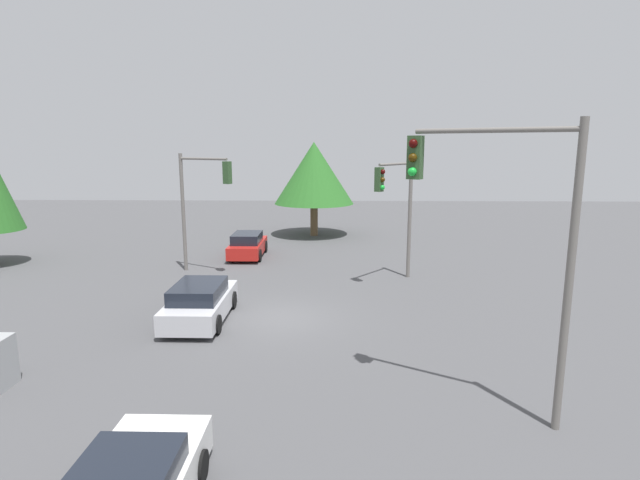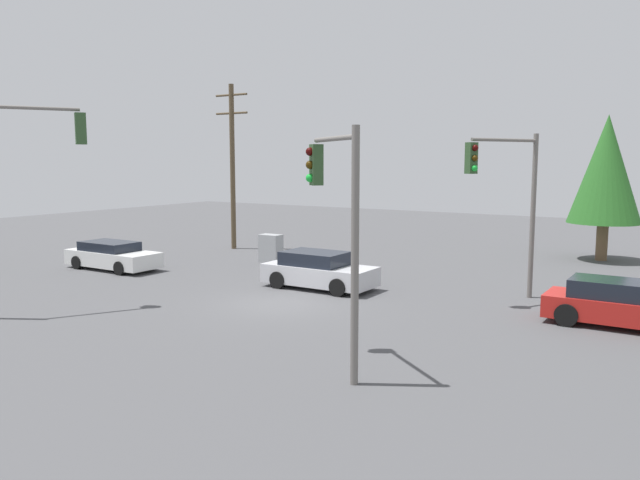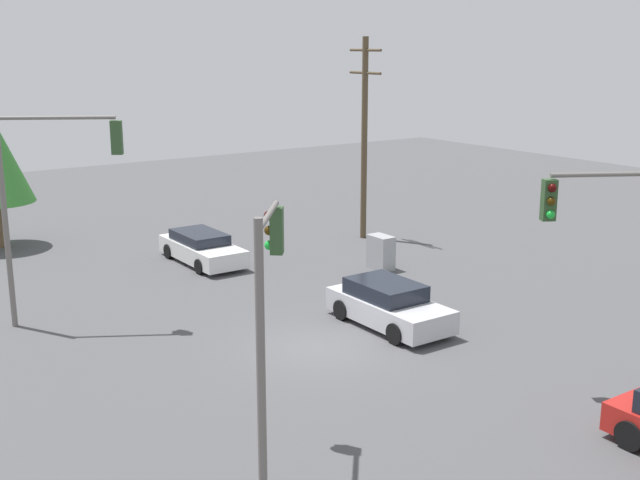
{
  "view_description": "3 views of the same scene",
  "coord_description": "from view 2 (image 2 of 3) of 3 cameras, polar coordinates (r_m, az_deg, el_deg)",
  "views": [
    {
      "loc": [
        17.77,
        2.0,
        6.39
      ],
      "look_at": [
        -0.22,
        1.56,
        2.95
      ],
      "focal_mm": 28.0,
      "sensor_mm": 36.0,
      "label": 1
    },
    {
      "loc": [
        -12.69,
        17.64,
        5.04
      ],
      "look_at": [
        -1.76,
        0.32,
        2.41
      ],
      "focal_mm": 35.0,
      "sensor_mm": 36.0,
      "label": 2
    },
    {
      "loc": [
        -18.65,
        13.11,
        8.94
      ],
      "look_at": [
        -0.18,
        0.21,
        3.4
      ],
      "focal_mm": 45.0,
      "sensor_mm": 36.0,
      "label": 3
    }
  ],
  "objects": [
    {
      "name": "traffic_signal_aux",
      "position": [
        22.96,
        16.88,
        4.58
      ],
      "size": [
        1.77,
        2.94,
        5.98
      ],
      "rotation": [
        0.0,
        0.0,
        1.06
      ],
      "color": "slate",
      "rests_on": "ground_plane"
    },
    {
      "name": "utility_pole_tall",
      "position": [
        35.76,
        -8.01,
        7.03
      ],
      "size": [
        2.2,
        0.28,
        9.24
      ],
      "color": "brown",
      "rests_on": "ground_plane"
    },
    {
      "name": "ground_plane",
      "position": [
        22.31,
        -3.4,
        -5.75
      ],
      "size": [
        80.0,
        80.0,
        0.0
      ],
      "primitive_type": "plane",
      "color": "#4C4C4F"
    },
    {
      "name": "traffic_signal_main",
      "position": [
        14.71,
        1.53,
        2.98
      ],
      "size": [
        2.41,
        2.01,
        5.79
      ],
      "rotation": [
        0.0,
        0.0,
        -0.68
      ],
      "color": "slate",
      "rests_on": "ground_plane"
    },
    {
      "name": "electrical_cabinet",
      "position": [
        30.99,
        -4.53,
        -0.77
      ],
      "size": [
        1.09,
        0.66,
        1.39
      ],
      "primitive_type": "cube",
      "color": "#9EA0A3",
      "rests_on": "ground_plane"
    },
    {
      "name": "sedan_red",
      "position": [
        21.11,
        25.29,
        -5.3
      ],
      "size": [
        4.05,
        1.88,
        1.42
      ],
      "rotation": [
        0.0,
        0.0,
        1.57
      ],
      "color": "red",
      "rests_on": "ground_plane"
    },
    {
      "name": "traffic_signal_cross",
      "position": [
        22.52,
        -26.53,
        5.77
      ],
      "size": [
        2.12,
        3.42,
        6.96
      ],
      "rotation": [
        0.0,
        0.0,
        4.18
      ],
      "color": "slate",
      "rests_on": "ground_plane"
    },
    {
      "name": "sedan_white",
      "position": [
        30.52,
        -18.45,
        -1.38
      ],
      "size": [
        4.74,
        1.95,
        1.28
      ],
      "rotation": [
        0.0,
        0.0,
        1.57
      ],
      "color": "silver",
      "rests_on": "ground_plane"
    },
    {
      "name": "tree_corner",
      "position": [
        34.31,
        24.69,
        5.85
      ],
      "size": [
        3.52,
        3.52,
        7.29
      ],
      "color": "brown",
      "rests_on": "ground_plane"
    },
    {
      "name": "sedan_silver",
      "position": [
        24.65,
        -0.15,
        -2.83
      ],
      "size": [
        4.45,
        2.03,
        1.45
      ],
      "rotation": [
        0.0,
        0.0,
        1.57
      ],
      "color": "silver",
      "rests_on": "ground_plane"
    }
  ]
}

